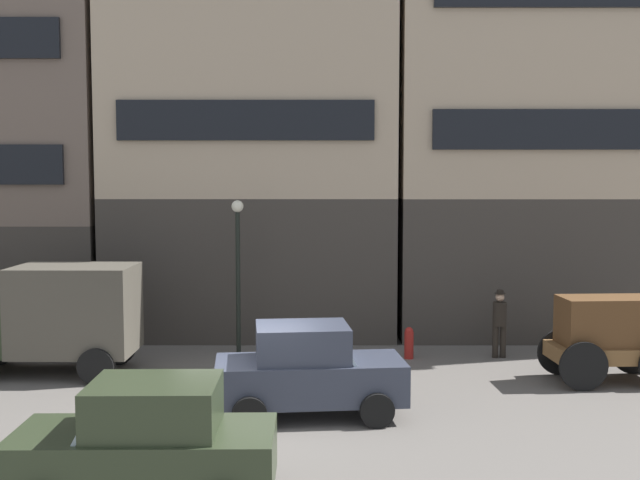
# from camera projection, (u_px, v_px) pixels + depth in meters

# --- Properties ---
(ground_plane) EXTENTS (120.00, 120.00, 0.00)m
(ground_plane) POSITION_uv_depth(u_px,v_px,m) (244.00, 421.00, 14.89)
(ground_plane) COLOR #605B56
(building_center_left) EXTENTS (8.92, 6.43, 13.28)m
(building_center_left) POSITION_uv_depth(u_px,v_px,m) (253.00, 115.00, 24.01)
(building_center_left) COLOR #38332D
(building_center_left) RESTS_ON ground_plane
(building_center_right) EXTENTS (10.18, 6.43, 12.29)m
(building_center_right) POSITION_uv_depth(u_px,v_px,m) (546.00, 131.00, 24.07)
(building_center_right) COLOR #38332D
(building_center_right) RESTS_ON ground_plane
(cargo_wagon) EXTENTS (2.98, 1.66, 1.98)m
(cargo_wagon) POSITION_uv_depth(u_px,v_px,m) (610.00, 333.00, 17.67)
(cargo_wagon) COLOR brown
(cargo_wagon) RESTS_ON ground_plane
(delivery_truck_far) EXTENTS (4.36, 2.15, 2.62)m
(delivery_truck_far) POSITION_uv_depth(u_px,v_px,m) (49.00, 315.00, 18.36)
(delivery_truck_far) COLOR #2D3823
(delivery_truck_far) RESTS_ON ground_plane
(sedan_light) EXTENTS (3.72, 1.90, 1.83)m
(sedan_light) POSITION_uv_depth(u_px,v_px,m) (145.00, 445.00, 10.92)
(sedan_light) COLOR #2D3823
(sedan_light) RESTS_ON ground_plane
(sedan_parked_curb) EXTENTS (3.84, 2.16, 1.83)m
(sedan_parked_curb) POSITION_uv_depth(u_px,v_px,m) (306.00, 371.00, 15.14)
(sedan_parked_curb) COLOR #333847
(sedan_parked_curb) RESTS_ON ground_plane
(pedestrian_officer) EXTENTS (0.49, 0.49, 1.79)m
(pedestrian_officer) POSITION_uv_depth(u_px,v_px,m) (497.00, 321.00, 20.09)
(pedestrian_officer) COLOR black
(pedestrian_officer) RESTS_ON ground_plane
(streetlamp_curbside) EXTENTS (0.32, 0.32, 4.12)m
(streetlamp_curbside) POSITION_uv_depth(u_px,v_px,m) (236.00, 255.00, 20.34)
(streetlamp_curbside) COLOR black
(streetlamp_curbside) RESTS_ON ground_plane
(fire_hydrant_curbside) EXTENTS (0.24, 0.24, 0.83)m
(fire_hydrant_curbside) POSITION_uv_depth(u_px,v_px,m) (407.00, 342.00, 20.02)
(fire_hydrant_curbside) COLOR maroon
(fire_hydrant_curbside) RESTS_ON ground_plane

